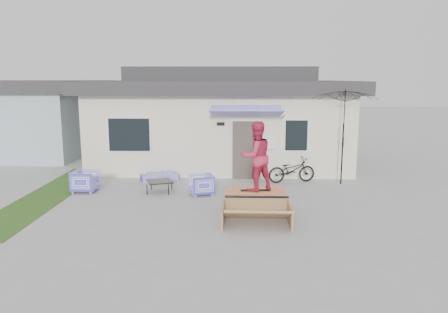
{
  "coord_description": "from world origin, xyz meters",
  "views": [
    {
      "loc": [
        0.68,
        -10.96,
        3.6
      ],
      "look_at": [
        0.3,
        1.8,
        1.3
      ],
      "focal_mm": 34.8,
      "sensor_mm": 36.0,
      "label": 1
    }
  ],
  "objects_px": {
    "armchair_left": "(85,180)",
    "skateboard": "(255,190)",
    "coffee_table": "(160,186)",
    "skater": "(256,155)",
    "bicycle": "(292,167)",
    "armchair_right": "(201,184)",
    "patio_umbrella": "(343,134)",
    "skate_ramp": "(255,201)",
    "loveseat": "(159,174)"
  },
  "relations": [
    {
      "from": "skater",
      "to": "coffee_table",
      "type": "bearing_deg",
      "value": -60.72
    },
    {
      "from": "coffee_table",
      "to": "skater",
      "type": "relative_size",
      "value": 0.4
    },
    {
      "from": "loveseat",
      "to": "patio_umbrella",
      "type": "relative_size",
      "value": 0.46
    },
    {
      "from": "skateboard",
      "to": "coffee_table",
      "type": "bearing_deg",
      "value": 144.45
    },
    {
      "from": "bicycle",
      "to": "armchair_right",
      "type": "bearing_deg",
      "value": 106.0
    },
    {
      "from": "armchair_left",
      "to": "skateboard",
      "type": "height_order",
      "value": "armchair_left"
    },
    {
      "from": "armchair_left",
      "to": "bicycle",
      "type": "bearing_deg",
      "value": -75.46
    },
    {
      "from": "armchair_left",
      "to": "coffee_table",
      "type": "distance_m",
      "value": 2.4
    },
    {
      "from": "bicycle",
      "to": "skateboard",
      "type": "height_order",
      "value": "bicycle"
    },
    {
      "from": "armchair_left",
      "to": "skateboard",
      "type": "xyz_separation_m",
      "value": [
        5.38,
        -1.84,
        0.2
      ]
    },
    {
      "from": "armchair_right",
      "to": "skateboard",
      "type": "xyz_separation_m",
      "value": [
        1.63,
        -1.61,
        0.22
      ]
    },
    {
      "from": "coffee_table",
      "to": "skate_ramp",
      "type": "height_order",
      "value": "skate_ramp"
    },
    {
      "from": "loveseat",
      "to": "skater",
      "type": "bearing_deg",
      "value": 110.03
    },
    {
      "from": "armchair_right",
      "to": "bicycle",
      "type": "bearing_deg",
      "value": 102.08
    },
    {
      "from": "loveseat",
      "to": "armchair_right",
      "type": "bearing_deg",
      "value": 108.68
    },
    {
      "from": "loveseat",
      "to": "armchair_left",
      "type": "relative_size",
      "value": 1.67
    },
    {
      "from": "skater",
      "to": "armchair_left",
      "type": "bearing_deg",
      "value": -47.52
    },
    {
      "from": "skate_ramp",
      "to": "patio_umbrella",
      "type": "bearing_deg",
      "value": 47.21
    },
    {
      "from": "skate_ramp",
      "to": "skater",
      "type": "relative_size",
      "value": 1.17
    },
    {
      "from": "armchair_left",
      "to": "bicycle",
      "type": "relative_size",
      "value": 0.46
    },
    {
      "from": "loveseat",
      "to": "skateboard",
      "type": "distance_m",
      "value": 4.75
    },
    {
      "from": "loveseat",
      "to": "skater",
      "type": "xyz_separation_m",
      "value": [
        3.28,
        -3.42,
        1.3
      ]
    },
    {
      "from": "armchair_right",
      "to": "skateboard",
      "type": "relative_size",
      "value": 0.87
    },
    {
      "from": "armchair_right",
      "to": "coffee_table",
      "type": "relative_size",
      "value": 0.94
    },
    {
      "from": "coffee_table",
      "to": "bicycle",
      "type": "bearing_deg",
      "value": 18.47
    },
    {
      "from": "skate_ramp",
      "to": "skateboard",
      "type": "distance_m",
      "value": 0.31
    },
    {
      "from": "bicycle",
      "to": "armchair_left",
      "type": "bearing_deg",
      "value": 88.72
    },
    {
      "from": "skateboard",
      "to": "bicycle",
      "type": "bearing_deg",
      "value": 63.73
    },
    {
      "from": "patio_umbrella",
      "to": "bicycle",
      "type": "bearing_deg",
      "value": 174.28
    },
    {
      "from": "bicycle",
      "to": "skater",
      "type": "bearing_deg",
      "value": 143.39
    },
    {
      "from": "armchair_right",
      "to": "coffee_table",
      "type": "height_order",
      "value": "armchair_right"
    },
    {
      "from": "loveseat",
      "to": "skater",
      "type": "height_order",
      "value": "skater"
    },
    {
      "from": "armchair_left",
      "to": "coffee_table",
      "type": "xyz_separation_m",
      "value": [
        2.39,
        0.03,
        -0.2
      ]
    },
    {
      "from": "patio_umbrella",
      "to": "skater",
      "type": "relative_size",
      "value": 1.47
    },
    {
      "from": "armchair_left",
      "to": "skater",
      "type": "bearing_deg",
      "value": -106.86
    },
    {
      "from": "armchair_left",
      "to": "skateboard",
      "type": "relative_size",
      "value": 0.94
    },
    {
      "from": "patio_umbrella",
      "to": "skateboard",
      "type": "relative_size",
      "value": 3.38
    },
    {
      "from": "skateboard",
      "to": "patio_umbrella",
      "type": "bearing_deg",
      "value": 42.31
    },
    {
      "from": "coffee_table",
      "to": "patio_umbrella",
      "type": "relative_size",
      "value": 0.27
    },
    {
      "from": "armchair_left",
      "to": "patio_umbrella",
      "type": "xyz_separation_m",
      "value": [
        8.48,
        1.34,
        1.36
      ]
    },
    {
      "from": "skateboard",
      "to": "armchair_right",
      "type": "bearing_deg",
      "value": 131.84
    },
    {
      "from": "loveseat",
      "to": "bicycle",
      "type": "relative_size",
      "value": 0.76
    },
    {
      "from": "skate_ramp",
      "to": "armchair_left",
      "type": "bearing_deg",
      "value": 161.53
    },
    {
      "from": "bicycle",
      "to": "patio_umbrella",
      "type": "height_order",
      "value": "patio_umbrella"
    },
    {
      "from": "skateboard",
      "to": "skater",
      "type": "height_order",
      "value": "skater"
    },
    {
      "from": "patio_umbrella",
      "to": "skater",
      "type": "height_order",
      "value": "skater"
    },
    {
      "from": "skate_ramp",
      "to": "skateboard",
      "type": "bearing_deg",
      "value": 90.0
    },
    {
      "from": "loveseat",
      "to": "armchair_left",
      "type": "height_order",
      "value": "armchair_left"
    },
    {
      "from": "bicycle",
      "to": "skater",
      "type": "xyz_separation_m",
      "value": [
        -1.41,
        -3.35,
        1.01
      ]
    },
    {
      "from": "armchair_left",
      "to": "skate_ramp",
      "type": "bearing_deg",
      "value": -107.39
    }
  ]
}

